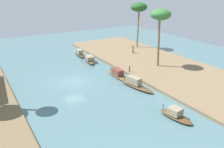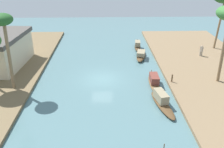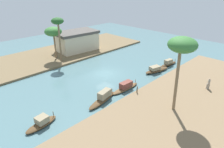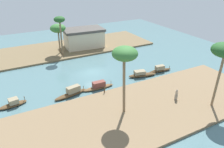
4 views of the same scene
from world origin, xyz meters
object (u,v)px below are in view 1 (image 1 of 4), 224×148
(palm_tree_left_far, at_px, (139,8))
(sampan_near_left_bank, at_px, (176,115))
(sampan_open_hull, at_px, (118,74))
(palm_tree_left_near, at_px, (161,16))
(sampan_upstream_small, at_px, (79,54))
(mooring_post, at_px, (130,69))
(sampan_with_tall_canopy, at_px, (136,84))
(person_on_near_bank, at_px, (133,50))
(sampan_with_red_awning, at_px, (89,59))

(palm_tree_left_far, bearing_deg, sampan_near_left_bank, 151.01)
(sampan_open_hull, height_order, palm_tree_left_near, palm_tree_left_near)
(palm_tree_left_far, bearing_deg, sampan_upstream_small, 84.43)
(sampan_open_hull, relative_size, mooring_post, 5.46)
(sampan_with_tall_canopy, bearing_deg, person_on_near_bank, -45.87)
(sampan_upstream_small, distance_m, sampan_near_left_bank, 23.79)
(sampan_near_left_bank, distance_m, mooring_post, 12.21)
(mooring_post, height_order, palm_tree_left_far, palm_tree_left_far)
(sampan_upstream_small, bearing_deg, mooring_post, -162.25)
(sampan_with_red_awning, bearing_deg, sampan_near_left_bank, -169.03)
(sampan_upstream_small, relative_size, palm_tree_left_near, 0.51)
(palm_tree_left_far, bearing_deg, sampan_with_red_awning, 103.11)
(sampan_with_tall_canopy, xyz_separation_m, sampan_open_hull, (4.17, -0.05, -0.05))
(sampan_with_red_awning, distance_m, sampan_near_left_bank, 19.89)
(sampan_with_red_awning, distance_m, sampan_open_hull, 8.07)
(sampan_upstream_small, xyz_separation_m, sampan_near_left_bank, (-23.77, 0.72, -0.06))
(person_on_near_bank, bearing_deg, sampan_with_tall_canopy, 114.00)
(sampan_with_red_awning, height_order, sampan_near_left_bank, sampan_with_red_awning)
(sampan_with_tall_canopy, height_order, mooring_post, sampan_with_tall_canopy)
(palm_tree_left_near, bearing_deg, sampan_near_left_bank, 145.53)
(mooring_post, relative_size, palm_tree_left_far, 0.11)
(sampan_upstream_small, xyz_separation_m, person_on_near_bank, (-4.26, -8.47, 0.53))
(mooring_post, bearing_deg, sampan_open_hull, 90.42)
(sampan_near_left_bank, xyz_separation_m, person_on_near_bank, (19.52, -9.19, 0.59))
(sampan_with_red_awning, bearing_deg, person_on_near_bank, -79.34)
(sampan_with_tall_canopy, bearing_deg, mooring_post, -37.31)
(sampan_open_hull, bearing_deg, sampan_upstream_small, 3.49)
(sampan_with_red_awning, bearing_deg, sampan_open_hull, -164.64)
(sampan_with_red_awning, height_order, palm_tree_left_near, palm_tree_left_near)
(person_on_near_bank, xyz_separation_m, mooring_post, (-7.69, 6.14, -0.19))
(palm_tree_left_near, bearing_deg, palm_tree_left_far, -22.16)
(sampan_with_tall_canopy, xyz_separation_m, sampan_with_red_awning, (12.24, 0.27, -0.06))
(sampan_near_left_bank, height_order, palm_tree_left_near, palm_tree_left_near)
(sampan_with_red_awning, relative_size, palm_tree_left_near, 0.59)
(sampan_upstream_small, distance_m, palm_tree_left_near, 15.79)
(sampan_with_tall_canopy, relative_size, palm_tree_left_near, 0.61)
(sampan_open_hull, xyz_separation_m, palm_tree_left_near, (0.08, -7.10, 7.28))
(sampan_near_left_bank, height_order, person_on_near_bank, person_on_near_bank)
(palm_tree_left_near, bearing_deg, mooring_post, 90.74)
(mooring_post, distance_m, palm_tree_left_far, 15.98)
(palm_tree_left_near, bearing_deg, person_on_near_bank, -7.66)
(sampan_open_hull, distance_m, mooring_post, 2.02)
(sampan_upstream_small, relative_size, person_on_near_bank, 2.71)
(sampan_with_tall_canopy, bearing_deg, sampan_open_hull, -12.03)
(sampan_near_left_bank, xyz_separation_m, palm_tree_left_near, (11.89, -8.16, 7.32))
(palm_tree_left_far, bearing_deg, sampan_open_hull, 133.30)
(sampan_with_tall_canopy, distance_m, palm_tree_left_far, 20.26)
(sampan_upstream_small, bearing_deg, sampan_open_hull, -171.65)
(palm_tree_left_far, bearing_deg, sampan_with_tall_canopy, 142.43)
(sampan_with_tall_canopy, relative_size, person_on_near_bank, 3.24)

